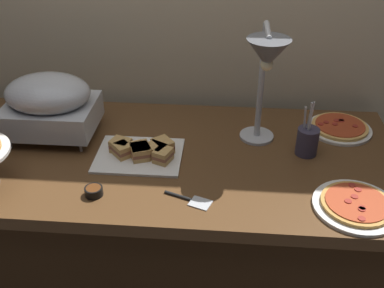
{
  "coord_description": "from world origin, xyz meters",
  "views": [
    {
      "loc": [
        0.26,
        -1.49,
        1.75
      ],
      "look_at": [
        0.14,
        0.0,
        0.81
      ],
      "focal_mm": 42.86,
      "sensor_mm": 36.0,
      "label": 1
    }
  ],
  "objects_px": {
    "pizza_plate_center": "(340,128)",
    "pizza_plate_front": "(356,205)",
    "sauce_cup_near": "(94,191)",
    "serving_spatula": "(189,200)",
    "chafing_dish": "(50,103)",
    "heat_lamp": "(266,64)",
    "utensil_holder": "(307,141)",
    "sandwich_platter": "(142,152)"
  },
  "relations": [
    {
      "from": "heat_lamp",
      "to": "sandwich_platter",
      "type": "bearing_deg",
      "value": -173.71
    },
    {
      "from": "pizza_plate_front",
      "to": "sandwich_platter",
      "type": "relative_size",
      "value": 0.87
    },
    {
      "from": "heat_lamp",
      "to": "utensil_holder",
      "type": "height_order",
      "value": "heat_lamp"
    },
    {
      "from": "heat_lamp",
      "to": "pizza_plate_front",
      "type": "bearing_deg",
      "value": -42.83
    },
    {
      "from": "chafing_dish",
      "to": "serving_spatula",
      "type": "height_order",
      "value": "chafing_dish"
    },
    {
      "from": "pizza_plate_front",
      "to": "pizza_plate_center",
      "type": "bearing_deg",
      "value": 85.42
    },
    {
      "from": "pizza_plate_center",
      "to": "pizza_plate_front",
      "type": "bearing_deg",
      "value": -94.58
    },
    {
      "from": "utensil_holder",
      "to": "serving_spatula",
      "type": "relative_size",
      "value": 1.33
    },
    {
      "from": "chafing_dish",
      "to": "sauce_cup_near",
      "type": "bearing_deg",
      "value": -54.79
    },
    {
      "from": "pizza_plate_center",
      "to": "heat_lamp",
      "type": "bearing_deg",
      "value": -147.59
    },
    {
      "from": "pizza_plate_front",
      "to": "pizza_plate_center",
      "type": "height_order",
      "value": "same"
    },
    {
      "from": "sandwich_platter",
      "to": "sauce_cup_near",
      "type": "height_order",
      "value": "sandwich_platter"
    },
    {
      "from": "pizza_plate_center",
      "to": "utensil_holder",
      "type": "xyz_separation_m",
      "value": [
        -0.17,
        -0.19,
        0.05
      ]
    },
    {
      "from": "pizza_plate_center",
      "to": "serving_spatula",
      "type": "xyz_separation_m",
      "value": [
        -0.6,
        -0.52,
        -0.01
      ]
    },
    {
      "from": "heat_lamp",
      "to": "pizza_plate_front",
      "type": "distance_m",
      "value": 0.56
    },
    {
      "from": "heat_lamp",
      "to": "sandwich_platter",
      "type": "xyz_separation_m",
      "value": [
        -0.45,
        -0.05,
        -0.36
      ]
    },
    {
      "from": "chafing_dish",
      "to": "utensil_holder",
      "type": "relative_size",
      "value": 1.58
    },
    {
      "from": "heat_lamp",
      "to": "sauce_cup_near",
      "type": "distance_m",
      "value": 0.74
    },
    {
      "from": "sandwich_platter",
      "to": "sauce_cup_near",
      "type": "distance_m",
      "value": 0.27
    },
    {
      "from": "pizza_plate_front",
      "to": "serving_spatula",
      "type": "relative_size",
      "value": 1.68
    },
    {
      "from": "utensil_holder",
      "to": "serving_spatula",
      "type": "xyz_separation_m",
      "value": [
        -0.43,
        -0.33,
        -0.06
      ]
    },
    {
      "from": "sauce_cup_near",
      "to": "utensil_holder",
      "type": "relative_size",
      "value": 0.28
    },
    {
      "from": "chafing_dish",
      "to": "serving_spatula",
      "type": "bearing_deg",
      "value": -32.56
    },
    {
      "from": "chafing_dish",
      "to": "sauce_cup_near",
      "type": "xyz_separation_m",
      "value": [
        0.27,
        -0.38,
        -0.13
      ]
    },
    {
      "from": "heat_lamp",
      "to": "sandwich_platter",
      "type": "distance_m",
      "value": 0.57
    },
    {
      "from": "heat_lamp",
      "to": "sauce_cup_near",
      "type": "xyz_separation_m",
      "value": [
        -0.57,
        -0.29,
        -0.36
      ]
    },
    {
      "from": "sauce_cup_near",
      "to": "heat_lamp",
      "type": "bearing_deg",
      "value": 27.13
    },
    {
      "from": "chafing_dish",
      "to": "heat_lamp",
      "type": "height_order",
      "value": "heat_lamp"
    },
    {
      "from": "sandwich_platter",
      "to": "utensil_holder",
      "type": "height_order",
      "value": "utensil_holder"
    },
    {
      "from": "chafing_dish",
      "to": "pizza_plate_front",
      "type": "relative_size",
      "value": 1.25
    },
    {
      "from": "heat_lamp",
      "to": "serving_spatula",
      "type": "xyz_separation_m",
      "value": [
        -0.24,
        -0.3,
        -0.38
      ]
    },
    {
      "from": "chafing_dish",
      "to": "sandwich_platter",
      "type": "distance_m",
      "value": 0.43
    },
    {
      "from": "chafing_dish",
      "to": "sauce_cup_near",
      "type": "distance_m",
      "value": 0.48
    },
    {
      "from": "utensil_holder",
      "to": "serving_spatula",
      "type": "height_order",
      "value": "utensil_holder"
    },
    {
      "from": "pizza_plate_front",
      "to": "sandwich_platter",
      "type": "xyz_separation_m",
      "value": [
        -0.76,
        0.24,
        0.01
      ]
    },
    {
      "from": "pizza_plate_center",
      "to": "sauce_cup_near",
      "type": "distance_m",
      "value": 1.06
    },
    {
      "from": "chafing_dish",
      "to": "serving_spatula",
      "type": "distance_m",
      "value": 0.72
    },
    {
      "from": "chafing_dish",
      "to": "heat_lamp",
      "type": "xyz_separation_m",
      "value": [
        0.84,
        -0.09,
        0.23
      ]
    },
    {
      "from": "pizza_plate_center",
      "to": "chafing_dish",
      "type": "bearing_deg",
      "value": -173.38
    },
    {
      "from": "sauce_cup_near",
      "to": "serving_spatula",
      "type": "xyz_separation_m",
      "value": [
        0.33,
        -0.0,
        -0.01
      ]
    },
    {
      "from": "sandwich_platter",
      "to": "serving_spatula",
      "type": "relative_size",
      "value": 1.93
    },
    {
      "from": "chafing_dish",
      "to": "pizza_plate_center",
      "type": "bearing_deg",
      "value": 6.62
    }
  ]
}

